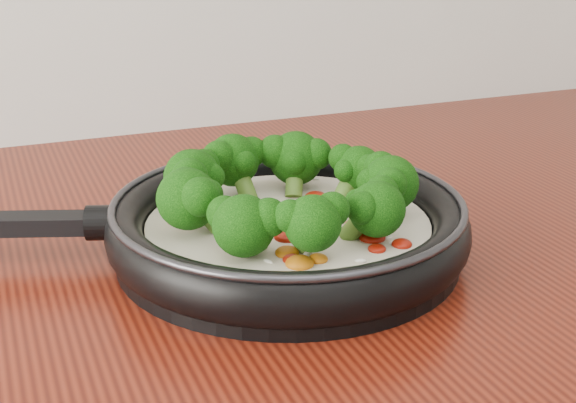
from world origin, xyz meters
name	(u,v)px	position (x,y,z in m)	size (l,w,h in m)	color
skillet	(283,219)	(-0.07, 1.06, 0.93)	(0.51, 0.39, 0.09)	black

